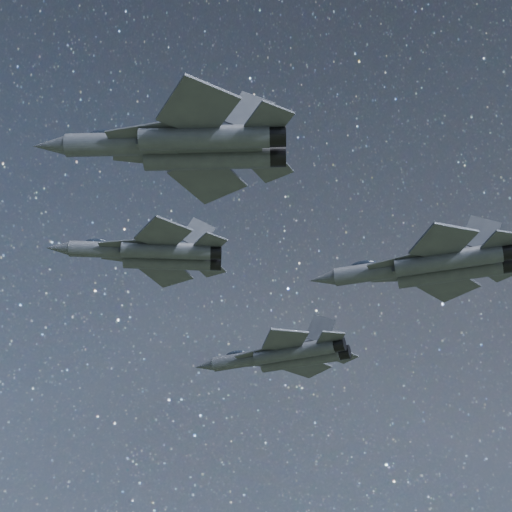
# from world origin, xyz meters

# --- Properties ---
(jet_lead) EXTENTS (17.27, 11.59, 4.37)m
(jet_lead) POSITION_xyz_m (-10.89, -3.21, 154.59)
(jet_lead) COLOR #373B45
(jet_left) EXTENTS (20.33, 14.25, 5.13)m
(jet_left) POSITION_xyz_m (-3.61, 20.79, 154.12)
(jet_left) COLOR #373B45
(jet_right) EXTENTS (20.01, 13.68, 5.02)m
(jet_right) POSITION_xyz_m (-2.40, -17.74, 153.51)
(jet_right) COLOR #373B45
(jet_slot) EXTENTS (19.36, 13.80, 4.94)m
(jet_slot) POSITION_xyz_m (14.22, 2.22, 152.43)
(jet_slot) COLOR #373B45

